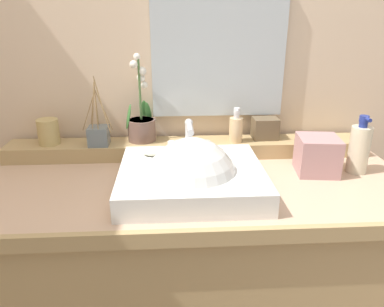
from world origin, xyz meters
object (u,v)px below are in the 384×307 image
soap_dispenser (236,129)px  soap_bar (153,152)px  tissue_box (317,155)px  reed_diffuser (99,135)px  trinket_box (265,128)px  sink_basin (192,181)px  lotion_bottle (359,148)px  tumbler_cup (48,132)px  potted_plant (142,122)px

soap_dispenser → soap_bar: bearing=-151.8°
tissue_box → reed_diffuser: bearing=167.4°
soap_dispenser → reed_diffuser: reed_diffuser is taller
soap_dispenser → trinket_box: bearing=15.3°
sink_basin → soap_bar: 0.18m
lotion_bottle → tissue_box: (-0.14, 0.00, -0.02)m
soap_dispenser → tissue_box: soap_dispenser is taller
tumbler_cup → tissue_box: tumbler_cup is taller
soap_bar → trinket_box: (0.42, 0.19, 0.01)m
tumbler_cup → sink_basin: bearing=-30.5°
reed_diffuser → lotion_bottle: 0.90m
soap_bar → lotion_bottle: size_ratio=0.36×
trinket_box → tissue_box: bearing=-58.5°
reed_diffuser → tissue_box: (0.75, -0.17, -0.03)m
potted_plant → reed_diffuser: 0.16m
potted_plant → soap_bar: bearing=-76.3°
potted_plant → lotion_bottle: 0.76m
lotion_bottle → tissue_box: lotion_bottle is taller
sink_basin → soap_dispenser: (0.18, 0.28, 0.07)m
reed_diffuser → soap_dispenser: bearing=0.6°
sink_basin → soap_dispenser: size_ratio=3.36×
soap_bar → sink_basin: bearing=-45.3°
tumbler_cup → lotion_bottle: 1.08m
potted_plant → tumbler_cup: (-0.33, -0.02, -0.02)m
soap_bar → soap_dispenser: (0.30, 0.16, 0.02)m
lotion_bottle → tissue_box: 0.14m
potted_plant → lotion_bottle: bearing=-16.2°
tumbler_cup → trinket_box: size_ratio=0.99×
tumbler_cup → tissue_box: (0.93, -0.19, -0.04)m
trinket_box → lotion_bottle: size_ratio=0.47×
soap_dispenser → reed_diffuser: size_ratio=0.52×
soap_dispenser → tumbler_cup: 0.68m
sink_basin → lotion_bottle: lotion_bottle is taller
reed_diffuser → tissue_box: 0.76m
lotion_bottle → soap_bar: bearing=178.8°
trinket_box → lotion_bottle: bearing=-38.5°
soap_bar → reed_diffuser: (-0.20, 0.16, 0.01)m
soap_dispenser → tumbler_cup: (-0.68, 0.02, -0.00)m
potted_plant → tumbler_cup: 0.34m
trinket_box → potted_plant: bearing=178.4°
reed_diffuser → tissue_box: bearing=-12.6°
soap_dispenser → trinket_box: size_ratio=1.38×
lotion_bottle → tissue_box: size_ratio=1.51×
potted_plant → soap_dispenser: (0.35, -0.04, -0.02)m
soap_dispenser → tissue_box: 0.30m
sink_basin → soap_bar: sink_basin is taller
sink_basin → potted_plant: size_ratio=1.36×
trinket_box → tumbler_cup: bearing=-179.6°
tumbler_cup → tissue_box: bearing=-11.4°
soap_bar → lotion_bottle: lotion_bottle is taller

